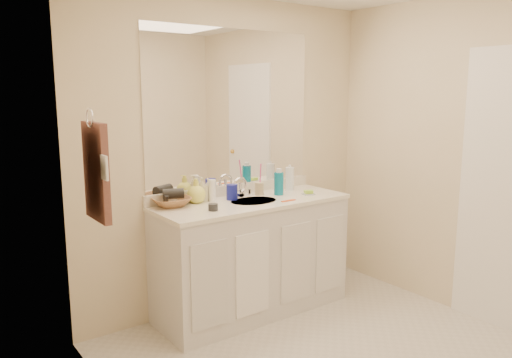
% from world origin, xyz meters
% --- Properties ---
extents(wall_back, '(2.60, 0.02, 2.40)m').
position_xyz_m(wall_back, '(0.00, 1.30, 1.20)').
color(wall_back, beige).
rests_on(wall_back, floor).
extents(wall_left, '(0.02, 2.60, 2.40)m').
position_xyz_m(wall_left, '(-1.30, 0.00, 1.20)').
color(wall_left, beige).
rests_on(wall_left, floor).
extents(wall_right, '(0.02, 2.60, 2.40)m').
position_xyz_m(wall_right, '(1.30, 0.00, 1.20)').
color(wall_right, beige).
rests_on(wall_right, floor).
extents(vanity_cabinet, '(1.50, 0.55, 0.85)m').
position_xyz_m(vanity_cabinet, '(0.00, 1.02, 0.42)').
color(vanity_cabinet, silver).
rests_on(vanity_cabinet, floor).
extents(countertop, '(1.52, 0.57, 0.03)m').
position_xyz_m(countertop, '(0.00, 1.02, 0.86)').
color(countertop, white).
rests_on(countertop, vanity_cabinet).
extents(backsplash, '(1.52, 0.03, 0.08)m').
position_xyz_m(backsplash, '(0.00, 1.29, 0.92)').
color(backsplash, silver).
rests_on(backsplash, countertop).
extents(sink_basin, '(0.37, 0.37, 0.02)m').
position_xyz_m(sink_basin, '(0.00, 1.00, 0.87)').
color(sink_basin, beige).
rests_on(sink_basin, countertop).
extents(faucet, '(0.02, 0.02, 0.11)m').
position_xyz_m(faucet, '(0.00, 1.18, 0.94)').
color(faucet, silver).
rests_on(faucet, countertop).
extents(mirror, '(1.48, 0.01, 1.20)m').
position_xyz_m(mirror, '(0.00, 1.29, 1.56)').
color(mirror, white).
rests_on(mirror, wall_back).
extents(blue_mug, '(0.10, 0.10, 0.12)m').
position_xyz_m(blue_mug, '(-0.11, 1.13, 0.94)').
color(blue_mug, '#151C97').
rests_on(blue_mug, countertop).
extents(tan_cup, '(0.09, 0.09, 0.10)m').
position_xyz_m(tan_cup, '(0.16, 1.15, 0.93)').
color(tan_cup, beige).
rests_on(tan_cup, countertop).
extents(toothbrush, '(0.02, 0.04, 0.20)m').
position_xyz_m(toothbrush, '(0.17, 1.15, 1.03)').
color(toothbrush, '#E53C9D').
rests_on(toothbrush, tan_cup).
extents(mouthwash_bottle, '(0.10, 0.10, 0.18)m').
position_xyz_m(mouthwash_bottle, '(0.29, 1.07, 0.97)').
color(mouthwash_bottle, '#0D789E').
rests_on(mouthwash_bottle, countertop).
extents(clear_pump_bottle, '(0.08, 0.08, 0.19)m').
position_xyz_m(clear_pump_bottle, '(0.48, 1.16, 0.98)').
color(clear_pump_bottle, white).
rests_on(clear_pump_bottle, countertop).
extents(soap_dish, '(0.10, 0.09, 0.01)m').
position_xyz_m(soap_dish, '(0.48, 0.92, 0.89)').
color(soap_dish, silver).
rests_on(soap_dish, countertop).
extents(green_soap, '(0.08, 0.07, 0.02)m').
position_xyz_m(green_soap, '(0.48, 0.92, 0.90)').
color(green_soap, '#A1E136').
rests_on(green_soap, soap_dish).
extents(orange_comb, '(0.13, 0.03, 0.01)m').
position_xyz_m(orange_comb, '(0.21, 0.84, 0.88)').
color(orange_comb, '#E84F18').
rests_on(orange_comb, countertop).
extents(dark_jar, '(0.09, 0.09, 0.05)m').
position_xyz_m(dark_jar, '(-0.41, 0.92, 0.90)').
color(dark_jar, '#242529').
rests_on(dark_jar, countertop).
extents(extra_white_bottle, '(0.06, 0.06, 0.16)m').
position_xyz_m(extra_white_bottle, '(-0.27, 1.16, 0.96)').
color(extra_white_bottle, white).
rests_on(extra_white_bottle, countertop).
extents(soap_bottle_white, '(0.07, 0.07, 0.17)m').
position_xyz_m(soap_bottle_white, '(-0.27, 1.22, 0.96)').
color(soap_bottle_white, white).
rests_on(soap_bottle_white, countertop).
extents(soap_bottle_cream, '(0.11, 0.11, 0.18)m').
position_xyz_m(soap_bottle_cream, '(-0.32, 1.23, 0.97)').
color(soap_bottle_cream, beige).
rests_on(soap_bottle_cream, countertop).
extents(soap_bottle_yellow, '(0.18, 0.18, 0.18)m').
position_xyz_m(soap_bottle_yellow, '(-0.38, 1.20, 0.97)').
color(soap_bottle_yellow, '#EFF15E').
rests_on(soap_bottle_yellow, countertop).
extents(wicker_basket, '(0.29, 0.29, 0.07)m').
position_xyz_m(wicker_basket, '(-0.58, 1.20, 0.91)').
color(wicker_basket, brown).
rests_on(wicker_basket, countertop).
extents(hair_dryer, '(0.17, 0.13, 0.07)m').
position_xyz_m(hair_dryer, '(-0.56, 1.20, 0.97)').
color(hair_dryer, black).
rests_on(hair_dryer, wicker_basket).
extents(towel_ring, '(0.01, 0.11, 0.11)m').
position_xyz_m(towel_ring, '(-1.27, 0.77, 1.55)').
color(towel_ring, silver).
rests_on(towel_ring, wall_left).
extents(hand_towel, '(0.04, 0.32, 0.55)m').
position_xyz_m(hand_towel, '(-1.25, 0.77, 1.25)').
color(hand_towel, '#4C2D28').
rests_on(hand_towel, towel_ring).
extents(switch_plate, '(0.01, 0.08, 0.13)m').
position_xyz_m(switch_plate, '(-1.27, 0.57, 1.30)').
color(switch_plate, white).
rests_on(switch_plate, wall_left).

